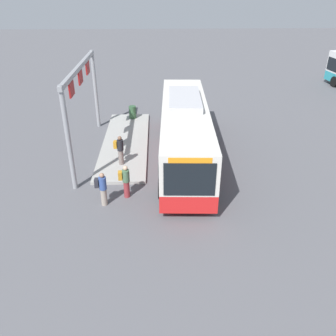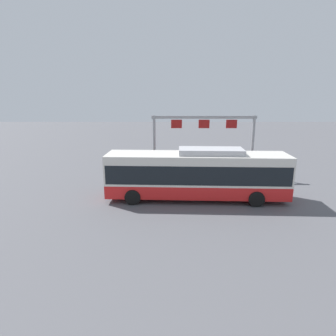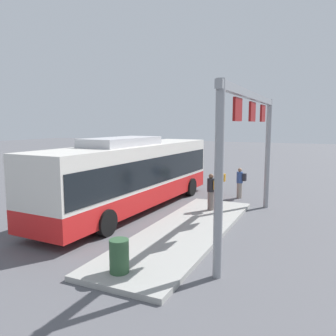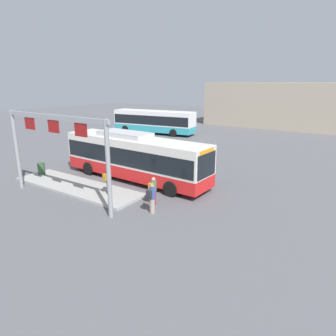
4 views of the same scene
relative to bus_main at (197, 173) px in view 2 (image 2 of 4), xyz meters
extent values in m
plane|color=#56565B|center=(0.01, 0.00, -1.81)|extent=(120.00, 120.00, 0.00)
cube|color=#9E9E99|center=(-2.17, -3.56, -1.73)|extent=(10.00, 2.80, 0.16)
cube|color=red|center=(0.01, 0.00, -1.04)|extent=(11.87, 2.98, 0.85)
cube|color=silver|center=(0.01, 0.00, 0.34)|extent=(11.87, 2.98, 1.90)
cube|color=black|center=(0.01, 0.00, 0.14)|extent=(11.63, 3.01, 1.20)
cube|color=black|center=(5.91, -0.24, 0.24)|extent=(0.13, 2.12, 1.50)
cube|color=#B7B7BC|center=(-0.87, 0.04, 1.47)|extent=(4.19, 1.92, 0.36)
cube|color=orange|center=(5.84, -0.24, 1.09)|extent=(0.19, 1.75, 0.28)
cylinder|color=black|center=(4.14, 1.03, -1.31)|extent=(1.01, 0.34, 1.00)
cylinder|color=black|center=(4.04, -1.37, -1.31)|extent=(1.01, 0.34, 1.00)
cylinder|color=black|center=(-3.63, 1.35, -1.31)|extent=(1.01, 0.34, 1.00)
cylinder|color=black|center=(-3.73, -1.05, -1.31)|extent=(1.01, 0.34, 1.00)
cylinder|color=maroon|center=(3.94, -3.02, -1.39)|extent=(0.29, 0.29, 0.85)
cylinder|color=#476B4C|center=(3.94, -3.02, -0.66)|extent=(0.35, 0.35, 0.60)
sphere|color=tan|center=(3.94, -3.02, -0.25)|extent=(0.22, 0.22, 0.22)
cube|color=#BF7F1E|center=(3.95, -3.28, -0.63)|extent=(0.29, 0.19, 0.40)
cylinder|color=gray|center=(4.58, -4.01, -1.39)|extent=(0.28, 0.28, 0.85)
cylinder|color=#334C8C|center=(4.58, -4.01, -0.66)|extent=(0.34, 0.34, 0.60)
sphere|color=#9E755B|center=(4.58, -4.01, -0.25)|extent=(0.22, 0.22, 0.22)
cube|color=#26262D|center=(4.58, -4.27, -0.63)|extent=(0.28, 0.18, 0.40)
cylinder|color=slate|center=(0.87, -3.55, -1.23)|extent=(0.30, 0.30, 0.85)
cylinder|color=black|center=(0.87, -3.55, -0.50)|extent=(0.37, 0.37, 0.60)
sphere|color=brown|center=(0.87, -3.55, -0.09)|extent=(0.22, 0.22, 0.22)
cube|color=#BF7F1E|center=(0.85, -3.81, -0.47)|extent=(0.29, 0.20, 0.40)
cylinder|color=gray|center=(-5.24, -5.67, 0.79)|extent=(0.24, 0.24, 5.20)
cylinder|color=gray|center=(3.07, -5.67, 0.79)|extent=(0.24, 0.24, 5.20)
cube|color=gray|center=(-1.09, -5.67, 3.24)|extent=(8.71, 0.20, 0.24)
cube|color=maroon|center=(-3.37, -5.67, 2.69)|extent=(0.90, 0.08, 0.70)
cube|color=maroon|center=(-1.09, -5.67, 2.69)|extent=(0.90, 0.08, 0.70)
cube|color=maroon|center=(1.20, -5.67, 2.69)|extent=(0.90, 0.08, 0.70)
cylinder|color=#2D5133|center=(-6.38, -3.33, -1.20)|extent=(0.52, 0.52, 0.90)
camera|label=1|loc=(17.96, -1.51, 7.38)|focal=37.06mm
camera|label=2|loc=(1.86, 18.00, 4.89)|focal=30.28mm
camera|label=3|loc=(-13.58, -8.07, 2.28)|focal=36.07mm
camera|label=4|loc=(13.86, -16.30, 5.16)|focal=32.52mm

